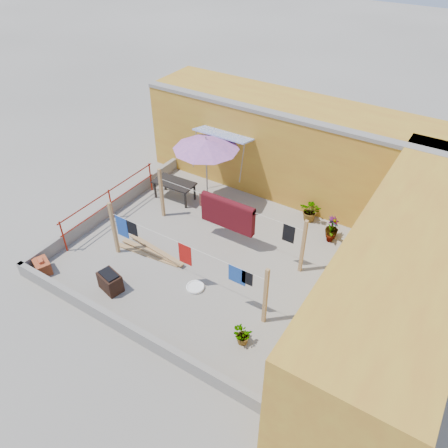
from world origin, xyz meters
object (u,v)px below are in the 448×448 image
Objects in this scene: water_jug_b at (341,281)px; green_hose at (348,257)px; brick_stack at (42,267)px; plant_back_a at (311,210)px; patio_umbrella at (206,144)px; white_basin at (195,287)px; outdoor_table at (174,184)px; water_jug_a at (340,280)px; brazier at (110,282)px.

water_jug_b reaches higher than green_hose.
water_jug_b is (7.40, 4.06, -0.06)m from brick_stack.
water_jug_b is 3.04m from plant_back_a.
plant_back_a is at bearing 17.63° from patio_umbrella.
brick_stack reaches higher than white_basin.
outdoor_table is 4.77m from plant_back_a.
outdoor_table is at bearing 171.65° from water_jug_b.
green_hose is (-0.16, 1.19, -0.11)m from water_jug_a.
water_jug_a is (3.29, 2.29, 0.10)m from white_basin.
plant_back_a is (4.55, 1.38, -0.23)m from outdoor_table.
patio_umbrella is 5.20m from brazier.
plant_back_a is (-1.73, 1.12, 0.35)m from green_hose.
white_basin is at bearing 33.10° from brazier.
outdoor_table is at bearing 105.30° from brazier.
water_jug_b reaches higher than white_basin.
water_jug_a is 0.68× the size of green_hose.
plant_back_a reaches higher than water_jug_a.
white_basin is (1.97, -3.53, -2.28)m from patio_umbrella.
plant_back_a reaches higher than brazier.
brazier is at bearing -136.92° from green_hose.
green_hose is at bearing 47.96° from white_basin.
patio_umbrella is at bearing 166.80° from water_jug_a.
green_hose is at bearing 99.38° from water_jug_b.
green_hose is at bearing 97.59° from water_jug_a.
outdoor_table reaches higher than water_jug_a.
water_jug_b is at bearing 34.17° from white_basin.
brick_stack reaches higher than water_jug_a.
water_jug_a reaches higher than white_basin.
green_hose is (6.29, 0.26, -0.59)m from outdoor_table.
water_jug_a is 0.43× the size of plant_back_a.
green_hose is (5.06, 4.73, -0.25)m from brazier.
water_jug_b is (0.04, -0.03, 0.00)m from water_jug_a.
brick_stack is 1.94× the size of water_jug_b.
brazier is (1.22, -4.47, -0.33)m from outdoor_table.
brick_stack reaches higher than water_jug_b.
plant_back_a is (-1.93, 2.34, 0.24)m from water_jug_b.
brick_stack is 8.93m from green_hose.
patio_umbrella is 3.54× the size of brazier.
white_basin is at bearing -132.04° from green_hose.
white_basin is at bearing -60.75° from patio_umbrella.
brick_stack is (-2.09, -5.33, -2.12)m from patio_umbrella.
water_jug_b is at bearing -13.37° from patio_umbrella.
brazier reaches higher than water_jug_a.
green_hose is at bearing 43.08° from brazier.
outdoor_table is at bearing 171.82° from water_jug_a.
green_hose is (7.20, 5.28, -0.17)m from brick_stack.
patio_umbrella is 5.87m from water_jug_b.
plant_back_a reaches higher than white_basin.
water_jug_a is 1.20m from green_hose.
water_jug_b is (3.33, 2.26, 0.10)m from white_basin.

